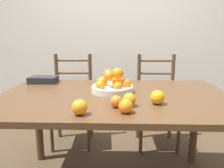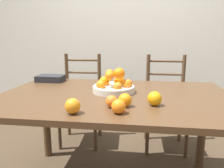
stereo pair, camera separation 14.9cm
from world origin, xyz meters
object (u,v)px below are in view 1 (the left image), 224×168
Objects in this scene: orange_loose_0 at (80,107)px; orange_loose_3 at (129,100)px; orange_loose_1 at (116,101)px; book_stack at (43,80)px; orange_loose_2 at (157,97)px; chair_left at (72,101)px; orange_loose_4 at (126,106)px; chair_right at (157,102)px; fruit_bowl at (113,85)px.

orange_loose_3 is (0.26, 0.15, -0.00)m from orange_loose_0.
orange_loose_0 is at bearing -149.34° from orange_loose_3.
orange_loose_1 is 0.94m from book_stack.
chair_left is (-0.74, 1.03, -0.34)m from orange_loose_2.
orange_loose_3 reaches higher than book_stack.
chair_right is at bearing 72.53° from orange_loose_4.
fruit_bowl is at bearing 95.28° from orange_loose_1.
chair_left is 0.92m from chair_right.
orange_loose_3 is 1.18m from chair_right.
fruit_bowl is at bearing 72.68° from orange_loose_0.
book_stack is (-0.73, 0.65, -0.01)m from orange_loose_3.
fruit_bowl is at bearing -122.46° from chair_right.
orange_loose_0 is at bearing -79.14° from chair_left.
fruit_bowl is 0.31× the size of chair_left.
book_stack is at bearing 132.35° from orange_loose_4.
orange_loose_3 is at bearing -108.73° from chair_right.
orange_loose_0 is 1.18× the size of orange_loose_1.
fruit_bowl is 1.30× the size of book_stack.
fruit_bowl is 0.94m from chair_left.
orange_loose_2 reaches higher than orange_loose_3.
book_stack is at bearing -158.90° from chair_right.
orange_loose_0 is 1.42m from chair_right.
fruit_bowl is 3.93× the size of orange_loose_3.
orange_loose_2 is (0.28, -0.29, -0.01)m from fruit_bowl.
orange_loose_1 is 1.25m from chair_left.
book_stack is at bearing -113.08° from chair_left.
orange_loose_1 is at bearing -84.72° from fruit_bowl.
fruit_bowl reaches higher than orange_loose_1.
fruit_bowl is 3.65× the size of orange_loose_2.
chair_right reaches higher than orange_loose_0.
orange_loose_2 reaches higher than orange_loose_1.
orange_loose_2 is 0.25m from orange_loose_4.
chair_left is at bearing 122.10° from fruit_bowl.
book_stack is at bearing 120.06° from orange_loose_0.
chair_left reaches higher than fruit_bowl.
chair_left is (-0.31, 1.23, -0.34)m from orange_loose_0.
fruit_bowl is 0.47m from orange_loose_4.
fruit_bowl is at bearing -26.70° from book_stack.
fruit_bowl is 0.31× the size of chair_right.
orange_loose_4 is (0.24, 0.03, -0.00)m from orange_loose_0.
book_stack is at bearing 145.96° from orange_loose_2.
chair_right is at bearing 58.13° from fruit_bowl.
orange_loose_1 is 0.89× the size of orange_loose_3.
orange_loose_1 is 0.07× the size of chair_right.
orange_loose_1 is at bearing -45.87° from book_stack.
orange_loose_1 is at bearing 35.07° from orange_loose_0.
orange_loose_4 is at bearing -63.02° from orange_loose_1.
orange_loose_1 is 1.23m from chair_right.
orange_loose_4 is at bearing -79.74° from fruit_bowl.
chair_left and chair_right have the same top height.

